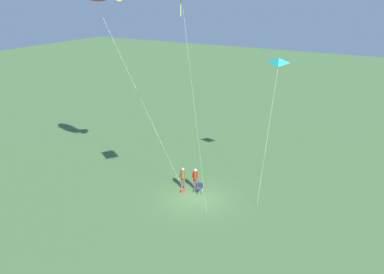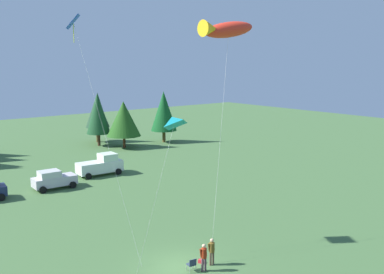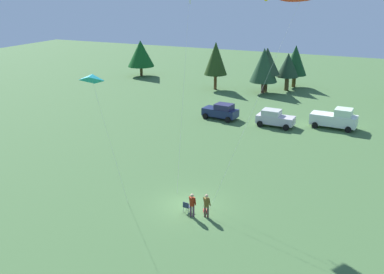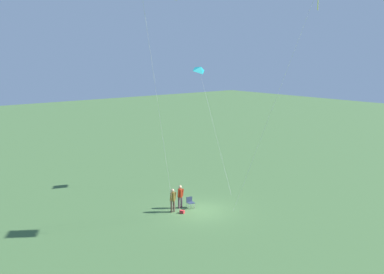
{
  "view_description": "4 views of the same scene",
  "coord_description": "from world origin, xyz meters",
  "px_view_note": "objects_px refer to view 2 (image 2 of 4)",
  "views": [
    {
      "loc": [
        -15.14,
        26.46,
        15.37
      ],
      "look_at": [
        -0.27,
        1.02,
        5.27
      ],
      "focal_mm": 42.0,
      "sensor_mm": 36.0,
      "label": 1
    },
    {
      "loc": [
        -15.82,
        -20.93,
        12.7
      ],
      "look_at": [
        0.94,
        -0.16,
        8.14
      ],
      "focal_mm": 42.0,
      "sensor_mm": 36.0,
      "label": 2
    },
    {
      "loc": [
        12.25,
        -26.73,
        15.26
      ],
      "look_at": [
        0.32,
        -0.24,
        5.41
      ],
      "focal_mm": 42.0,
      "sensor_mm": 36.0,
      "label": 3
    },
    {
      "loc": [
        20.16,
        23.85,
        11.23
      ],
      "look_at": [
        0.87,
        -0.01,
        5.57
      ],
      "focal_mm": 42.0,
      "sensor_mm": 36.0,
      "label": 4
    }
  ],
  "objects_px": {
    "person_spectator": "(204,255)",
    "car_silver_compact": "(53,179)",
    "kite_diamond_blue": "(75,28)",
    "truck_white_pickup": "(101,165)",
    "kite_delta_teal": "(172,122)",
    "person_kite_flyer": "(212,249)",
    "kite_large_fish": "(224,29)",
    "backpack_on_grass": "(201,261)",
    "folding_chair": "(192,264)"
  },
  "relations": [
    {
      "from": "person_spectator",
      "to": "car_silver_compact",
      "type": "xyz_separation_m",
      "value": [
        -0.13,
        23.11,
        -0.07
      ]
    },
    {
      "from": "person_spectator",
      "to": "kite_diamond_blue",
      "type": "xyz_separation_m",
      "value": [
        -3.94,
        8.29,
        13.76
      ]
    },
    {
      "from": "truck_white_pickup",
      "to": "kite_delta_teal",
      "type": "xyz_separation_m",
      "value": [
        -11.18,
        -28.71,
        8.9
      ]
    },
    {
      "from": "person_kite_flyer",
      "to": "person_spectator",
      "type": "height_order",
      "value": "same"
    },
    {
      "from": "person_kite_flyer",
      "to": "kite_large_fish",
      "type": "distance_m",
      "value": 14.99
    },
    {
      "from": "person_kite_flyer",
      "to": "person_spectator",
      "type": "bearing_deg",
      "value": 110.26
    },
    {
      "from": "person_spectator",
      "to": "backpack_on_grass",
      "type": "distance_m",
      "value": 1.44
    },
    {
      "from": "folding_chair",
      "to": "person_spectator",
      "type": "xyz_separation_m",
      "value": [
        0.6,
        -0.42,
        0.53
      ]
    },
    {
      "from": "kite_large_fish",
      "to": "car_silver_compact",
      "type": "bearing_deg",
      "value": 106.0
    },
    {
      "from": "backpack_on_grass",
      "to": "kite_large_fish",
      "type": "xyz_separation_m",
      "value": [
        4.74,
        3.16,
        14.73
      ]
    },
    {
      "from": "backpack_on_grass",
      "to": "truck_white_pickup",
      "type": "relative_size",
      "value": 0.06
    },
    {
      "from": "folding_chair",
      "to": "backpack_on_grass",
      "type": "xyz_separation_m",
      "value": [
        1.17,
        0.54,
        -0.38
      ]
    },
    {
      "from": "folding_chair",
      "to": "car_silver_compact",
      "type": "relative_size",
      "value": 0.19
    },
    {
      "from": "truck_white_pickup",
      "to": "kite_diamond_blue",
      "type": "relative_size",
      "value": 0.33
    },
    {
      "from": "person_spectator",
      "to": "kite_large_fish",
      "type": "xyz_separation_m",
      "value": [
        5.31,
        4.13,
        13.82
      ]
    },
    {
      "from": "kite_large_fish",
      "to": "kite_delta_teal",
      "type": "bearing_deg",
      "value": -143.24
    },
    {
      "from": "backpack_on_grass",
      "to": "kite_delta_teal",
      "type": "xyz_separation_m",
      "value": [
        -5.51,
        -4.49,
        9.89
      ]
    },
    {
      "from": "folding_chair",
      "to": "person_spectator",
      "type": "relative_size",
      "value": 0.47
    },
    {
      "from": "car_silver_compact",
      "to": "kite_delta_teal",
      "type": "distance_m",
      "value": 28.54
    },
    {
      "from": "person_kite_flyer",
      "to": "kite_diamond_blue",
      "type": "xyz_separation_m",
      "value": [
        -4.88,
        7.96,
        13.76
      ]
    },
    {
      "from": "person_kite_flyer",
      "to": "folding_chair",
      "type": "height_order",
      "value": "person_kite_flyer"
    },
    {
      "from": "person_kite_flyer",
      "to": "backpack_on_grass",
      "type": "xyz_separation_m",
      "value": [
        -0.37,
        0.63,
        -0.91
      ]
    },
    {
      "from": "kite_delta_teal",
      "to": "kite_diamond_blue",
      "type": "bearing_deg",
      "value": 85.17
    },
    {
      "from": "kite_large_fish",
      "to": "kite_diamond_blue",
      "type": "relative_size",
      "value": 1.0
    },
    {
      "from": "kite_large_fish",
      "to": "kite_diamond_blue",
      "type": "bearing_deg",
      "value": 155.76
    },
    {
      "from": "backpack_on_grass",
      "to": "kite_diamond_blue",
      "type": "distance_m",
      "value": 17.01
    },
    {
      "from": "kite_diamond_blue",
      "to": "folding_chair",
      "type": "bearing_deg",
      "value": -67.01
    },
    {
      "from": "person_spectator",
      "to": "kite_diamond_blue",
      "type": "bearing_deg",
      "value": 29.12
    },
    {
      "from": "folding_chair",
      "to": "backpack_on_grass",
      "type": "relative_size",
      "value": 2.56
    },
    {
      "from": "person_kite_flyer",
      "to": "car_silver_compact",
      "type": "xyz_separation_m",
      "value": [
        -1.07,
        22.78,
        -0.07
      ]
    },
    {
      "from": "kite_large_fish",
      "to": "person_spectator",
      "type": "bearing_deg",
      "value": -142.14
    },
    {
      "from": "car_silver_compact",
      "to": "kite_large_fish",
      "type": "bearing_deg",
      "value": 108.49
    },
    {
      "from": "person_spectator",
      "to": "kite_diamond_blue",
      "type": "relative_size",
      "value": 0.11
    },
    {
      "from": "backpack_on_grass",
      "to": "kite_diamond_blue",
      "type": "relative_size",
      "value": 0.02
    },
    {
      "from": "kite_large_fish",
      "to": "truck_white_pickup",
      "type": "bearing_deg",
      "value": 87.46
    },
    {
      "from": "backpack_on_grass",
      "to": "truck_white_pickup",
      "type": "xyz_separation_m",
      "value": [
        5.67,
        24.22,
        0.99
      ]
    },
    {
      "from": "car_silver_compact",
      "to": "kite_diamond_blue",
      "type": "bearing_deg",
      "value": 78.08
    },
    {
      "from": "backpack_on_grass",
      "to": "car_silver_compact",
      "type": "height_order",
      "value": "car_silver_compact"
    },
    {
      "from": "person_kite_flyer",
      "to": "folding_chair",
      "type": "xyz_separation_m",
      "value": [
        -1.54,
        0.09,
        -0.53
      ]
    },
    {
      "from": "backpack_on_grass",
      "to": "car_silver_compact",
      "type": "distance_m",
      "value": 22.17
    },
    {
      "from": "folding_chair",
      "to": "person_spectator",
      "type": "distance_m",
      "value": 0.91
    },
    {
      "from": "car_silver_compact",
      "to": "backpack_on_grass",
      "type": "bearing_deg",
      "value": 94.32
    },
    {
      "from": "person_spectator",
      "to": "backpack_on_grass",
      "type": "bearing_deg",
      "value": -26.95
    },
    {
      "from": "truck_white_pickup",
      "to": "kite_large_fish",
      "type": "distance_m",
      "value": 25.16
    },
    {
      "from": "person_spectator",
      "to": "folding_chair",
      "type": "bearing_deg",
      "value": 58.8
    },
    {
      "from": "person_kite_flyer",
      "to": "kite_delta_teal",
      "type": "distance_m",
      "value": 11.41
    },
    {
      "from": "truck_white_pickup",
      "to": "kite_delta_teal",
      "type": "distance_m",
      "value": 32.07
    },
    {
      "from": "truck_white_pickup",
      "to": "car_silver_compact",
      "type": "bearing_deg",
      "value": -158.52
    },
    {
      "from": "truck_white_pickup",
      "to": "kite_diamond_blue",
      "type": "height_order",
      "value": "kite_diamond_blue"
    },
    {
      "from": "person_spectator",
      "to": "car_silver_compact",
      "type": "relative_size",
      "value": 0.41
    }
  ]
}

